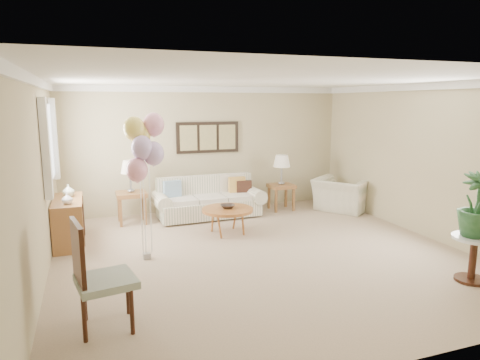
{
  "coord_description": "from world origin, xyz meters",
  "views": [
    {
      "loc": [
        -2.38,
        -5.76,
        2.28
      ],
      "look_at": [
        -0.12,
        0.6,
        1.05
      ],
      "focal_mm": 32.0,
      "sensor_mm": 36.0,
      "label": 1
    }
  ],
  "objects_px": {
    "coffee_table": "(227,210)",
    "accent_chair": "(97,274)",
    "sofa": "(208,201)",
    "balloon_cluster": "(143,144)",
    "armchair": "(342,195)"
  },
  "relations": [
    {
      "from": "sofa",
      "to": "accent_chair",
      "type": "distance_m",
      "value": 4.42
    },
    {
      "from": "sofa",
      "to": "balloon_cluster",
      "type": "relative_size",
      "value": 1.04
    },
    {
      "from": "armchair",
      "to": "balloon_cluster",
      "type": "xyz_separation_m",
      "value": [
        -4.29,
        -1.53,
        1.36
      ]
    },
    {
      "from": "armchair",
      "to": "accent_chair",
      "type": "relative_size",
      "value": 0.93
    },
    {
      "from": "coffee_table",
      "to": "balloon_cluster",
      "type": "height_order",
      "value": "balloon_cluster"
    },
    {
      "from": "accent_chair",
      "to": "balloon_cluster",
      "type": "xyz_separation_m",
      "value": [
        0.73,
        1.84,
        1.11
      ]
    },
    {
      "from": "sofa",
      "to": "armchair",
      "type": "xyz_separation_m",
      "value": [
        2.81,
        -0.46,
        0.02
      ]
    },
    {
      "from": "coffee_table",
      "to": "accent_chair",
      "type": "distance_m",
      "value": 3.44
    },
    {
      "from": "sofa",
      "to": "coffee_table",
      "type": "bearing_deg",
      "value": -89.21
    },
    {
      "from": "armchair",
      "to": "accent_chair",
      "type": "bearing_deg",
      "value": 88.89
    },
    {
      "from": "sofa",
      "to": "accent_chair",
      "type": "height_order",
      "value": "accent_chair"
    },
    {
      "from": "sofa",
      "to": "coffee_table",
      "type": "xyz_separation_m",
      "value": [
        0.02,
        -1.2,
        0.1
      ]
    },
    {
      "from": "coffee_table",
      "to": "sofa",
      "type": "bearing_deg",
      "value": 90.79
    },
    {
      "from": "coffee_table",
      "to": "accent_chair",
      "type": "xyz_separation_m",
      "value": [
        -2.22,
        -2.62,
        0.17
      ]
    },
    {
      "from": "balloon_cluster",
      "to": "sofa",
      "type": "bearing_deg",
      "value": 53.42
    }
  ]
}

